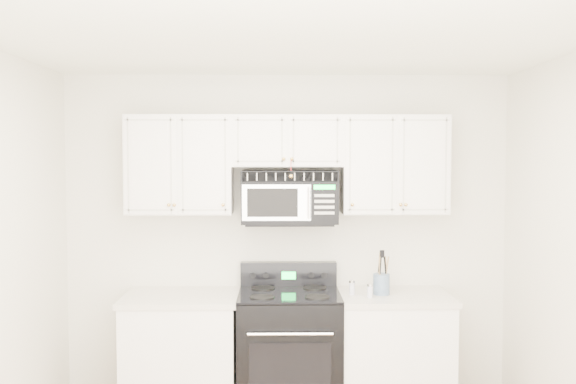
{
  "coord_description": "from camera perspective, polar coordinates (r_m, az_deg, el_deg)",
  "views": [
    {
      "loc": [
        -0.08,
        -3.34,
        1.97
      ],
      "look_at": [
        0.0,
        1.3,
        1.7
      ],
      "focal_mm": 40.0,
      "sensor_mm": 36.0,
      "label": 1
    }
  ],
  "objects": [
    {
      "name": "utensil_crock",
      "position": [
        4.92,
        8.31,
        -7.99
      ],
      "size": [
        0.12,
        0.12,
        0.33
      ],
      "color": "slate",
      "rests_on": "base_cabinet_right"
    },
    {
      "name": "upper_cabinets",
      "position": [
        4.92,
        -0.06,
        2.89
      ],
      "size": [
        2.44,
        0.37,
        0.75
      ],
      "color": "white",
      "rests_on": "ground"
    },
    {
      "name": "base_cabinet_right",
      "position": [
        5.09,
        9.3,
        -14.37
      ],
      "size": [
        0.86,
        0.65,
        0.92
      ],
      "color": "white",
      "rests_on": "ground"
    },
    {
      "name": "range",
      "position": [
        4.99,
        0.11,
        -14.0
      ],
      "size": [
        0.76,
        0.69,
        1.12
      ],
      "color": "black",
      "rests_on": "ground"
    },
    {
      "name": "microwave",
      "position": [
        4.91,
        0.13,
        -0.41
      ],
      "size": [
        0.73,
        0.41,
        0.4
      ],
      "color": "black",
      "rests_on": "ground"
    },
    {
      "name": "shaker_pepper",
      "position": [
        4.89,
        5.71,
        -8.44
      ],
      "size": [
        0.05,
        0.05,
        0.11
      ],
      "color": "silver",
      "rests_on": "base_cabinet_right"
    },
    {
      "name": "shaker_salt",
      "position": [
        4.8,
        7.29,
        -8.7
      ],
      "size": [
        0.04,
        0.04,
        0.1
      ],
      "color": "silver",
      "rests_on": "base_cabinet_right"
    },
    {
      "name": "room",
      "position": [
        3.4,
        0.39,
        -8.02
      ],
      "size": [
        3.51,
        3.51,
        2.61
      ],
      "color": "brown",
      "rests_on": "ground"
    },
    {
      "name": "base_cabinet_left",
      "position": [
        5.07,
        -9.41,
        -14.46
      ],
      "size": [
        0.86,
        0.65,
        0.92
      ],
      "color": "white",
      "rests_on": "ground"
    }
  ]
}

